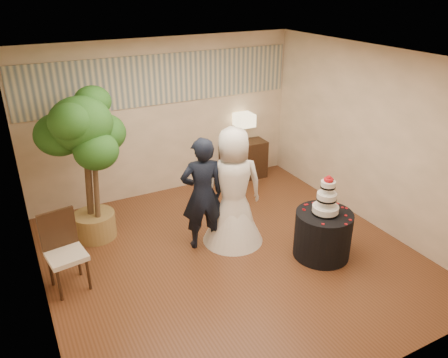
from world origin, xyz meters
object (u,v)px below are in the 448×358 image
groom (202,194)px  side_chair (66,254)px  cake_table (323,234)px  ficus_tree (87,168)px  console (243,160)px  bride (233,187)px  wedding_cake (327,195)px  table_lamp (244,128)px

groom → side_chair: size_ratio=1.65×
cake_table → ficus_tree: (-2.79, 2.02, 0.83)m
console → ficus_tree: 3.34m
bride → wedding_cake: bearing=147.1°
table_lamp → side_chair: 4.21m
side_chair → bride: bearing=-7.8°
table_lamp → cake_table: bearing=-96.8°
ficus_tree → side_chair: size_ratio=2.25×
groom → bride: bride is taller
wedding_cake → ficus_tree: (-2.79, 2.02, 0.19)m
wedding_cake → cake_table: bearing=90.0°
groom → console: bearing=-121.5°
bride → console: size_ratio=2.00×
ficus_tree → table_lamp: bearing=15.0°
console → ficus_tree: size_ratio=0.39×
cake_table → ficus_tree: bearing=144.1°
bride → groom: bearing=2.4°
bride → side_chair: bride is taller
wedding_cake → ficus_tree: bearing=144.1°
console → table_lamp: 0.67m
bride → console: (1.29, 1.91, -0.53)m
bride → console: bearing=-111.7°
table_lamp → side_chair: bearing=-152.4°
groom → bride: bearing=-177.7°
bride → cake_table: 1.45m
groom → table_lamp: bearing=-121.5°
bride → side_chair: size_ratio=1.73×
wedding_cake → console: wedding_cake is taller
side_chair → wedding_cake: bearing=-23.7°
groom → ficus_tree: bearing=-23.5°
console → ficus_tree: ficus_tree is taller
groom → ficus_tree: ficus_tree is taller
cake_table → side_chair: bearing=164.5°
table_lamp → ficus_tree: bearing=-165.0°
ficus_tree → console: bearing=15.0°
groom → bride: 0.47m
cake_table → ficus_tree: ficus_tree is taller
cake_table → console: console is taller
cake_table → ficus_tree: 3.54m
table_lamp → side_chair: size_ratio=0.56×
cake_table → wedding_cake: bearing=-90.0°
cake_table → console: size_ratio=0.89×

